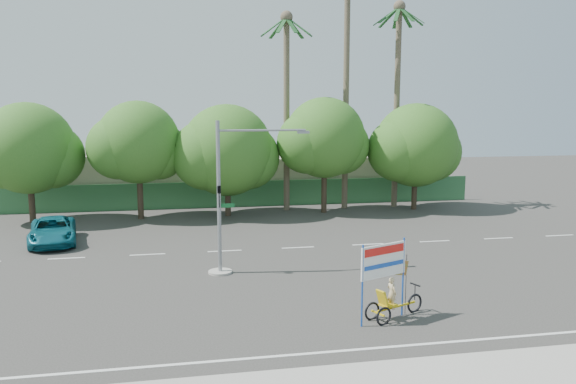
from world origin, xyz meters
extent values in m
plane|color=#33302D|center=(0.00, 0.00, 0.00)|extent=(120.00, 120.00, 0.00)
cube|color=#336B3D|center=(0.00, 21.50, 1.00)|extent=(38.00, 0.08, 2.00)
cube|color=#B3A78E|center=(-10.00, 26.00, 2.00)|extent=(12.00, 8.00, 4.00)
cube|color=#B3A78E|center=(8.00, 26.00, 1.80)|extent=(14.00, 8.00, 3.60)
cylinder|color=#473828|center=(-14.00, 18.00, 1.76)|extent=(0.40, 0.40, 3.52)
sphere|color=#2D5F1C|center=(-14.00, 18.00, 4.96)|extent=(6.00, 6.00, 6.00)
sphere|color=#2D5F1C|center=(-12.65, 18.30, 4.40)|extent=(4.32, 4.32, 4.32)
sphere|color=#2D5F1C|center=(-15.35, 17.75, 4.64)|extent=(4.56, 4.56, 4.56)
cylinder|color=#473828|center=(-7.00, 18.00, 1.87)|extent=(0.40, 0.40, 3.74)
sphere|color=#2D5F1C|center=(-7.00, 18.00, 5.27)|extent=(5.60, 5.60, 5.60)
sphere|color=#2D5F1C|center=(-5.74, 18.30, 4.68)|extent=(4.03, 4.03, 4.03)
sphere|color=#2D5F1C|center=(-8.26, 17.75, 4.93)|extent=(4.26, 4.26, 4.26)
cylinder|color=#473828|center=(-1.00, 18.00, 1.65)|extent=(0.40, 0.40, 3.30)
sphere|color=#2D5F1C|center=(-1.00, 18.00, 4.65)|extent=(6.40, 6.40, 6.40)
sphere|color=#2D5F1C|center=(0.44, 18.30, 4.12)|extent=(4.61, 4.61, 4.61)
sphere|color=#2D5F1C|center=(-2.44, 17.75, 4.35)|extent=(4.86, 4.86, 4.86)
cylinder|color=#473828|center=(6.00, 18.00, 1.94)|extent=(0.40, 0.40, 3.87)
sphere|color=#2D5F1C|center=(6.00, 18.00, 5.46)|extent=(5.80, 5.80, 5.80)
sphere|color=#2D5F1C|center=(7.30, 18.30, 4.84)|extent=(4.18, 4.18, 4.18)
sphere|color=#2D5F1C|center=(4.70, 17.75, 5.10)|extent=(4.41, 4.41, 4.41)
cylinder|color=#473828|center=(13.00, 18.00, 1.72)|extent=(0.40, 0.40, 3.43)
sphere|color=#2D5F1C|center=(13.00, 18.00, 4.84)|extent=(6.20, 6.20, 6.20)
sphere|color=#2D5F1C|center=(14.39, 18.30, 4.29)|extent=(4.46, 4.46, 4.46)
sphere|color=#2D5F1C|center=(11.61, 17.75, 4.52)|extent=(4.71, 4.71, 4.71)
cylinder|color=#70604C|center=(8.00, 19.50, 8.50)|extent=(0.44, 0.44, 17.00)
cylinder|color=#70604C|center=(12.00, 19.50, 7.50)|extent=(0.44, 0.44, 15.00)
sphere|color=#70604C|center=(12.00, 19.50, 15.00)|extent=(0.90, 0.90, 0.90)
cube|color=#1C4C21|center=(12.94, 19.50, 14.34)|extent=(1.91, 0.28, 1.36)
cube|color=#1C4C21|center=(12.72, 20.11, 14.34)|extent=(1.65, 1.44, 1.36)
cube|color=#1C4C21|center=(12.16, 20.43, 14.34)|extent=(0.61, 1.93, 1.36)
cube|color=#1C4C21|center=(11.53, 20.32, 14.34)|extent=(1.20, 1.80, 1.36)
cube|color=#1C4C21|center=(11.11, 19.82, 14.34)|extent=(1.89, 0.92, 1.36)
cube|color=#1C4C21|center=(11.11, 19.18, 14.34)|extent=(1.89, 0.92, 1.36)
cube|color=#1C4C21|center=(11.53, 18.68, 14.34)|extent=(1.20, 1.80, 1.36)
cube|color=#1C4C21|center=(12.16, 18.57, 14.34)|extent=(0.61, 1.93, 1.36)
cube|color=#1C4C21|center=(12.72, 18.89, 14.34)|extent=(1.65, 1.44, 1.36)
cylinder|color=#70604C|center=(3.50, 19.50, 7.00)|extent=(0.44, 0.44, 14.00)
sphere|color=#70604C|center=(3.50, 19.50, 14.00)|extent=(0.90, 0.90, 0.90)
cube|color=#1C4C21|center=(4.44, 19.50, 13.34)|extent=(1.91, 0.28, 1.36)
cube|color=#1C4C21|center=(4.22, 20.11, 13.34)|extent=(1.65, 1.44, 1.36)
cube|color=#1C4C21|center=(3.66, 20.43, 13.34)|extent=(0.61, 1.93, 1.36)
cube|color=#1C4C21|center=(3.03, 20.32, 13.34)|extent=(1.20, 1.80, 1.36)
cube|color=#1C4C21|center=(2.61, 19.82, 13.34)|extent=(1.89, 0.92, 1.36)
cube|color=#1C4C21|center=(2.61, 19.18, 13.34)|extent=(1.89, 0.92, 1.36)
cube|color=#1C4C21|center=(3.03, 18.68, 13.34)|extent=(1.20, 1.80, 1.36)
cube|color=#1C4C21|center=(3.66, 18.57, 13.34)|extent=(0.61, 1.93, 1.36)
cube|color=#1C4C21|center=(4.22, 18.89, 13.34)|extent=(1.65, 1.44, 1.36)
cylinder|color=gray|center=(-2.50, 4.00, 0.05)|extent=(1.10, 1.10, 0.10)
cylinder|color=gray|center=(-2.50, 4.00, 3.50)|extent=(0.18, 0.18, 7.00)
cylinder|color=gray|center=(-0.50, 4.00, 6.55)|extent=(4.00, 0.10, 0.10)
cube|color=gray|center=(1.40, 4.00, 6.45)|extent=(0.55, 0.20, 0.12)
imported|color=black|center=(-2.50, 3.78, 3.60)|extent=(0.16, 0.20, 1.00)
cube|color=#14662D|center=(-2.15, 4.00, 3.15)|extent=(0.70, 0.04, 0.18)
torus|color=black|center=(4.30, -2.37, 0.32)|extent=(0.71, 0.36, 0.73)
torus|color=black|center=(2.49, -2.81, 0.30)|extent=(0.66, 0.34, 0.68)
torus|color=black|center=(2.72, -3.37, 0.30)|extent=(0.66, 0.34, 0.68)
cube|color=gold|center=(3.45, -2.73, 0.39)|extent=(1.72, 0.78, 0.06)
cube|color=gold|center=(2.60, -3.09, 0.32)|extent=(0.31, 0.62, 0.05)
cube|color=gold|center=(3.05, -2.90, 0.54)|extent=(0.68, 0.63, 0.06)
cube|color=gold|center=(2.78, -3.02, 0.84)|extent=(0.40, 0.51, 0.59)
cylinder|color=black|center=(4.30, -2.37, 0.76)|extent=(0.04, 0.04, 0.60)
cube|color=black|center=(4.30, -2.37, 1.05)|extent=(0.23, 0.47, 0.04)
imported|color=#CCB284|center=(3.20, -2.84, 0.95)|extent=(0.42, 0.50, 1.17)
cylinder|color=#1848B4|center=(1.91, -3.39, 1.46)|extent=(0.08, 0.08, 2.92)
cylinder|color=#1848B4|center=(3.70, -2.63, 1.46)|extent=(0.08, 0.08, 2.92)
cube|color=white|center=(2.80, -3.01, 2.22)|extent=(1.91, 0.85, 1.19)
cube|color=red|center=(2.82, -3.04, 2.60)|extent=(1.70, 0.73, 0.28)
cube|color=#1848B4|center=(2.82, -3.04, 2.06)|extent=(1.70, 0.73, 0.15)
cylinder|color=black|center=(3.85, -2.56, 1.14)|extent=(0.03, 0.03, 2.27)
cube|color=red|center=(3.50, -2.71, 1.84)|extent=(0.89, 0.39, 0.71)
imported|color=#0F5E6F|center=(-11.36, 11.50, 0.73)|extent=(3.29, 5.59, 1.46)
camera|label=1|loc=(-4.06, -21.23, 7.51)|focal=35.00mm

